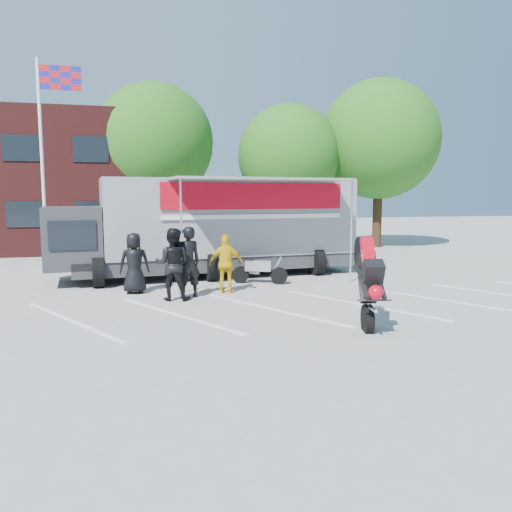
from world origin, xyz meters
name	(u,v)px	position (x,y,z in m)	size (l,w,h in m)	color
ground	(276,319)	(0.00, 0.00, 0.00)	(100.00, 100.00, 0.00)	#9A9A95
parking_bay_lines	(265,309)	(0.00, 1.00, 0.01)	(18.00, 5.00, 0.01)	white
flagpole	(48,138)	(-6.24, 10.00, 5.05)	(1.61, 0.12, 8.00)	white
tree_left	(154,143)	(-2.00, 16.00, 5.57)	(6.12, 6.12, 8.64)	#382314
tree_mid	(289,156)	(5.00, 15.00, 4.94)	(5.44, 5.44, 7.68)	#382314
tree_right	(379,140)	(10.00, 14.50, 5.88)	(6.46, 6.46, 9.12)	#382314
transporter_truck	(218,276)	(-0.28, 6.62, 0.00)	(10.74, 5.18, 3.42)	gray
parked_motorcycle	(260,284)	(0.78, 4.67, 0.00)	(0.62, 1.86, 0.97)	#ABABB0
stunt_bike_rider	(360,324)	(1.72, -0.83, 0.00)	(0.87, 1.84, 2.17)	black
spectator_leather_a	(134,263)	(-3.16, 3.98, 0.89)	(0.87, 0.57, 1.78)	black
spectator_leather_b	(188,262)	(-1.71, 2.97, 1.00)	(0.73, 0.48, 2.00)	black
spectator_leather_c	(173,264)	(-2.15, 2.75, 0.99)	(0.96, 0.75, 1.97)	black
spectator_hivis	(226,264)	(-0.54, 3.42, 0.86)	(1.01, 0.42, 1.73)	#E7B70C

